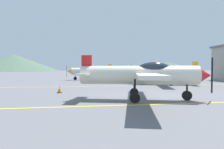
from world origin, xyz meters
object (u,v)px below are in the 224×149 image
airplane_mid (165,72)px  airplane_far (90,71)px  traffic_cone_front (59,89)px  airplane_near (143,74)px

airplane_mid → airplane_far: 13.90m
traffic_cone_front → airplane_far: bearing=80.7°
traffic_cone_front → airplane_mid: bearing=27.0°
traffic_cone_front → airplane_near: bearing=-34.7°
airplane_near → traffic_cone_front: 6.94m
airplane_near → traffic_cone_front: (-5.61, 3.88, -1.27)m
airplane_near → airplane_far: bearing=98.0°
airplane_near → traffic_cone_front: bearing=145.3°
airplane_near → airplane_mid: bearing=58.9°
airplane_near → traffic_cone_front: size_ratio=15.61×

